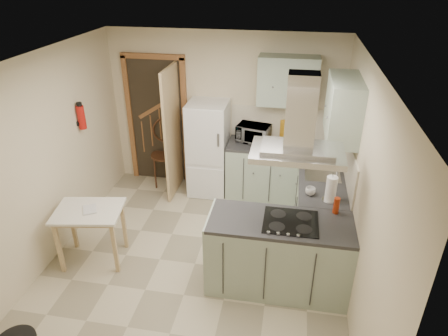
% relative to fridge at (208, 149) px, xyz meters
% --- Properties ---
extents(floor, '(4.20, 4.20, 0.00)m').
position_rel_fridge_xyz_m(floor, '(0.20, -1.80, -0.75)').
color(floor, '#BEB394').
rests_on(floor, ground).
extents(ceiling, '(4.20, 4.20, 0.00)m').
position_rel_fridge_xyz_m(ceiling, '(0.20, -1.80, 1.75)').
color(ceiling, silver).
rests_on(ceiling, back_wall).
extents(back_wall, '(3.60, 0.00, 3.60)m').
position_rel_fridge_xyz_m(back_wall, '(0.20, 0.30, 0.50)').
color(back_wall, beige).
rests_on(back_wall, floor).
extents(left_wall, '(0.00, 4.20, 4.20)m').
position_rel_fridge_xyz_m(left_wall, '(-1.60, -1.80, 0.50)').
color(left_wall, beige).
rests_on(left_wall, floor).
extents(right_wall, '(0.00, 4.20, 4.20)m').
position_rel_fridge_xyz_m(right_wall, '(2.00, -1.80, 0.50)').
color(right_wall, beige).
rests_on(right_wall, floor).
extents(doorway, '(1.10, 0.12, 2.10)m').
position_rel_fridge_xyz_m(doorway, '(-0.90, 0.27, 0.30)').
color(doorway, brown).
rests_on(doorway, floor).
extents(fridge, '(0.60, 0.60, 1.50)m').
position_rel_fridge_xyz_m(fridge, '(0.00, 0.00, 0.00)').
color(fridge, white).
rests_on(fridge, floor).
extents(counter_back, '(1.08, 0.60, 0.90)m').
position_rel_fridge_xyz_m(counter_back, '(0.86, 0.00, -0.30)').
color(counter_back, '#9EB2A0').
rests_on(counter_back, floor).
extents(counter_right, '(0.60, 1.95, 0.90)m').
position_rel_fridge_xyz_m(counter_right, '(1.70, -0.68, -0.30)').
color(counter_right, '#9EB2A0').
rests_on(counter_right, floor).
extents(splashback, '(1.68, 0.02, 0.50)m').
position_rel_fridge_xyz_m(splashback, '(1.16, 0.29, 0.40)').
color(splashback, beige).
rests_on(splashback, counter_back).
extents(wall_cabinet_back, '(0.85, 0.35, 0.70)m').
position_rel_fridge_xyz_m(wall_cabinet_back, '(1.15, 0.12, 1.10)').
color(wall_cabinet_back, '#9EB2A0').
rests_on(wall_cabinet_back, back_wall).
extents(wall_cabinet_right, '(0.35, 0.90, 0.70)m').
position_rel_fridge_xyz_m(wall_cabinet_right, '(1.82, -0.95, 1.10)').
color(wall_cabinet_right, '#9EB2A0').
rests_on(wall_cabinet_right, right_wall).
extents(peninsula, '(1.55, 0.65, 0.90)m').
position_rel_fridge_xyz_m(peninsula, '(1.22, -1.98, -0.30)').
color(peninsula, '#9EB2A0').
rests_on(peninsula, floor).
extents(hob, '(0.58, 0.50, 0.01)m').
position_rel_fridge_xyz_m(hob, '(1.32, -1.98, 0.16)').
color(hob, black).
rests_on(hob, peninsula).
extents(extractor_hood, '(0.90, 0.55, 0.10)m').
position_rel_fridge_xyz_m(extractor_hood, '(1.32, -1.98, 0.97)').
color(extractor_hood, silver).
rests_on(extractor_hood, ceiling).
extents(sink, '(0.45, 0.40, 0.01)m').
position_rel_fridge_xyz_m(sink, '(1.70, -0.85, 0.16)').
color(sink, silver).
rests_on(sink, counter_right).
extents(fire_extinguisher, '(0.10, 0.10, 0.32)m').
position_rel_fridge_xyz_m(fire_extinguisher, '(-1.54, -0.90, 0.75)').
color(fire_extinguisher, '#B2140F').
rests_on(fire_extinguisher, left_wall).
extents(drop_leaf_table, '(0.87, 0.71, 0.73)m').
position_rel_fridge_xyz_m(drop_leaf_table, '(-1.06, -1.92, -0.38)').
color(drop_leaf_table, '#D4B882').
rests_on(drop_leaf_table, floor).
extents(bentwood_chair, '(0.58, 0.58, 1.01)m').
position_rel_fridge_xyz_m(bentwood_chair, '(-0.78, 0.14, -0.25)').
color(bentwood_chair, '#55391C').
rests_on(bentwood_chair, floor).
extents(microwave, '(0.54, 0.42, 0.27)m').
position_rel_fridge_xyz_m(microwave, '(0.69, 0.07, 0.28)').
color(microwave, black).
rests_on(microwave, counter_back).
extents(kettle, '(0.17, 0.17, 0.23)m').
position_rel_fridge_xyz_m(kettle, '(1.33, 0.06, 0.27)').
color(kettle, white).
rests_on(kettle, counter_back).
extents(cereal_box, '(0.16, 0.23, 0.31)m').
position_rel_fridge_xyz_m(cereal_box, '(1.16, 0.16, 0.31)').
color(cereal_box, orange).
rests_on(cereal_box, counter_back).
extents(soap_bottle, '(0.11, 0.12, 0.22)m').
position_rel_fridge_xyz_m(soap_bottle, '(1.87, -0.33, 0.26)').
color(soap_bottle, '#A8A8B4').
rests_on(soap_bottle, counter_right).
extents(paper_towel, '(0.14, 0.14, 0.32)m').
position_rel_fridge_xyz_m(paper_towel, '(1.76, -1.46, 0.31)').
color(paper_towel, white).
rests_on(paper_towel, counter_right).
extents(cup, '(0.13, 0.13, 0.09)m').
position_rel_fridge_xyz_m(cup, '(1.53, -1.37, 0.20)').
color(cup, silver).
rests_on(cup, counter_right).
extents(red_bottle, '(0.07, 0.07, 0.19)m').
position_rel_fridge_xyz_m(red_bottle, '(1.81, -1.71, 0.24)').
color(red_bottle, '#9D2C0D').
rests_on(red_bottle, peninsula).
extents(book, '(0.23, 0.25, 0.09)m').
position_rel_fridge_xyz_m(book, '(-1.10, -1.95, 0.03)').
color(book, maroon).
rests_on(book, drop_leaf_table).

